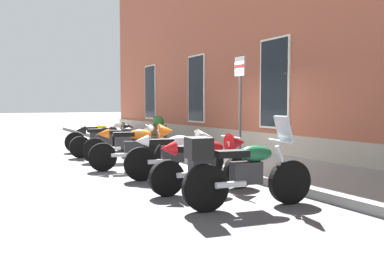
{
  "coord_description": "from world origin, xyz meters",
  "views": [
    {
      "loc": [
        8.69,
        -4.71,
        1.5
      ],
      "look_at": [
        0.19,
        -0.07,
        0.94
      ],
      "focal_mm": 37.5,
      "sensor_mm": 36.0,
      "label": 1
    }
  ],
  "objects_px": {
    "motorcycle_black_sport": "(109,137)",
    "motorcycle_red_sport": "(209,160)",
    "motorcycle_white_sport": "(178,152)",
    "motorcycle_black_naked": "(126,144)",
    "motorcycle_green_touring": "(243,170)",
    "barrel_planter": "(158,131)",
    "motorcycle_orange_sport": "(140,145)",
    "motorcycle_yellow_naked": "(99,137)",
    "parking_sign": "(240,94)"
  },
  "relations": [
    {
      "from": "motorcycle_red_sport",
      "to": "motorcycle_green_touring",
      "type": "bearing_deg",
      "value": -7.04
    },
    {
      "from": "motorcycle_yellow_naked",
      "to": "motorcycle_green_touring",
      "type": "relative_size",
      "value": 1.02
    },
    {
      "from": "motorcycle_red_sport",
      "to": "barrel_planter",
      "type": "xyz_separation_m",
      "value": [
        -6.98,
        2.13,
        0.02
      ]
    },
    {
      "from": "motorcycle_black_sport",
      "to": "motorcycle_red_sport",
      "type": "distance_m",
      "value": 5.47
    },
    {
      "from": "motorcycle_black_sport",
      "to": "motorcycle_red_sport",
      "type": "bearing_deg",
      "value": 1.2
    },
    {
      "from": "motorcycle_black_sport",
      "to": "motorcycle_white_sport",
      "type": "relative_size",
      "value": 1.02
    },
    {
      "from": "motorcycle_yellow_naked",
      "to": "barrel_planter",
      "type": "xyz_separation_m",
      "value": [
        -0.23,
        2.18,
        0.1
      ]
    },
    {
      "from": "motorcycle_yellow_naked",
      "to": "barrel_planter",
      "type": "relative_size",
      "value": 2.14
    },
    {
      "from": "motorcycle_yellow_naked",
      "to": "motorcycle_green_touring",
      "type": "xyz_separation_m",
      "value": [
        7.95,
        -0.1,
        0.09
      ]
    },
    {
      "from": "motorcycle_black_naked",
      "to": "motorcycle_green_touring",
      "type": "height_order",
      "value": "motorcycle_green_touring"
    },
    {
      "from": "motorcycle_black_naked",
      "to": "motorcycle_orange_sport",
      "type": "xyz_separation_m",
      "value": [
        1.38,
        -0.15,
        0.09
      ]
    },
    {
      "from": "motorcycle_black_sport",
      "to": "motorcycle_green_touring",
      "type": "distance_m",
      "value": 6.68
    },
    {
      "from": "motorcycle_black_naked",
      "to": "motorcycle_orange_sport",
      "type": "height_order",
      "value": "motorcycle_orange_sport"
    },
    {
      "from": "motorcycle_white_sport",
      "to": "motorcycle_black_sport",
      "type": "bearing_deg",
      "value": -177.44
    },
    {
      "from": "parking_sign",
      "to": "barrel_planter",
      "type": "bearing_deg",
      "value": 177.21
    },
    {
      "from": "motorcycle_white_sport",
      "to": "motorcycle_black_naked",
      "type": "bearing_deg",
      "value": -177.64
    },
    {
      "from": "motorcycle_green_touring",
      "to": "parking_sign",
      "type": "bearing_deg",
      "value": 145.34
    },
    {
      "from": "motorcycle_black_naked",
      "to": "motorcycle_green_touring",
      "type": "bearing_deg",
      "value": -1.1
    },
    {
      "from": "motorcycle_black_sport",
      "to": "motorcycle_green_touring",
      "type": "bearing_deg",
      "value": -0.29
    },
    {
      "from": "motorcycle_yellow_naked",
      "to": "barrel_planter",
      "type": "height_order",
      "value": "barrel_planter"
    },
    {
      "from": "motorcycle_white_sport",
      "to": "motorcycle_red_sport",
      "type": "height_order",
      "value": "motorcycle_white_sport"
    },
    {
      "from": "motorcycle_green_touring",
      "to": "parking_sign",
      "type": "relative_size",
      "value": 0.82
    },
    {
      "from": "motorcycle_black_naked",
      "to": "motorcycle_orange_sport",
      "type": "distance_m",
      "value": 1.39
    },
    {
      "from": "motorcycle_black_sport",
      "to": "motorcycle_white_sport",
      "type": "xyz_separation_m",
      "value": [
        4.16,
        0.19,
        0.0
      ]
    },
    {
      "from": "motorcycle_orange_sport",
      "to": "barrel_planter",
      "type": "height_order",
      "value": "barrel_planter"
    },
    {
      "from": "motorcycle_yellow_naked",
      "to": "motorcycle_black_naked",
      "type": "bearing_deg",
      "value": -0.0
    },
    {
      "from": "motorcycle_orange_sport",
      "to": "barrel_planter",
      "type": "xyz_separation_m",
      "value": [
        -4.19,
        2.33,
        -0.01
      ]
    },
    {
      "from": "motorcycle_black_naked",
      "to": "motorcycle_yellow_naked",
      "type": "bearing_deg",
      "value": 180.0
    },
    {
      "from": "motorcycle_white_sport",
      "to": "motorcycle_red_sport",
      "type": "relative_size",
      "value": 1.0
    },
    {
      "from": "motorcycle_yellow_naked",
      "to": "parking_sign",
      "type": "xyz_separation_m",
      "value": [
        5.02,
        1.92,
        1.29
      ]
    },
    {
      "from": "motorcycle_orange_sport",
      "to": "motorcycle_red_sport",
      "type": "bearing_deg",
      "value": 3.94
    },
    {
      "from": "motorcycle_orange_sport",
      "to": "motorcycle_white_sport",
      "type": "xyz_separation_m",
      "value": [
        1.47,
        0.26,
        -0.03
      ]
    },
    {
      "from": "motorcycle_green_touring",
      "to": "motorcycle_black_sport",
      "type": "bearing_deg",
      "value": 179.71
    },
    {
      "from": "motorcycle_yellow_naked",
      "to": "motorcycle_white_sport",
      "type": "bearing_deg",
      "value": 1.24
    },
    {
      "from": "motorcycle_black_sport",
      "to": "motorcycle_orange_sport",
      "type": "xyz_separation_m",
      "value": [
        2.69,
        -0.08,
        0.03
      ]
    },
    {
      "from": "motorcycle_orange_sport",
      "to": "motorcycle_white_sport",
      "type": "distance_m",
      "value": 1.5
    },
    {
      "from": "motorcycle_black_naked",
      "to": "motorcycle_red_sport",
      "type": "xyz_separation_m",
      "value": [
        4.16,
        0.05,
        0.07
      ]
    },
    {
      "from": "motorcycle_black_sport",
      "to": "motorcycle_orange_sport",
      "type": "height_order",
      "value": "motorcycle_orange_sport"
    },
    {
      "from": "motorcycle_black_sport",
      "to": "motorcycle_red_sport",
      "type": "relative_size",
      "value": 1.03
    },
    {
      "from": "motorcycle_green_touring",
      "to": "parking_sign",
      "type": "distance_m",
      "value": 3.76
    },
    {
      "from": "motorcycle_orange_sport",
      "to": "motorcycle_red_sport",
      "type": "relative_size",
      "value": 1.05
    },
    {
      "from": "motorcycle_white_sport",
      "to": "barrel_planter",
      "type": "distance_m",
      "value": 6.03
    },
    {
      "from": "motorcycle_black_naked",
      "to": "motorcycle_green_touring",
      "type": "relative_size",
      "value": 1.05
    },
    {
      "from": "motorcycle_green_touring",
      "to": "barrel_planter",
      "type": "height_order",
      "value": "motorcycle_green_touring"
    },
    {
      "from": "motorcycle_black_sport",
      "to": "motorcycle_black_naked",
      "type": "relative_size",
      "value": 0.97
    },
    {
      "from": "motorcycle_black_naked",
      "to": "barrel_planter",
      "type": "height_order",
      "value": "barrel_planter"
    },
    {
      "from": "motorcycle_black_naked",
      "to": "parking_sign",
      "type": "xyz_separation_m",
      "value": [
        2.43,
        1.92,
        1.27
      ]
    },
    {
      "from": "motorcycle_orange_sport",
      "to": "motorcycle_black_naked",
      "type": "bearing_deg",
      "value": 173.95
    },
    {
      "from": "motorcycle_black_sport",
      "to": "parking_sign",
      "type": "height_order",
      "value": "parking_sign"
    },
    {
      "from": "motorcycle_green_touring",
      "to": "parking_sign",
      "type": "xyz_separation_m",
      "value": [
        -2.93,
        2.03,
        1.2
      ]
    }
  ]
}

